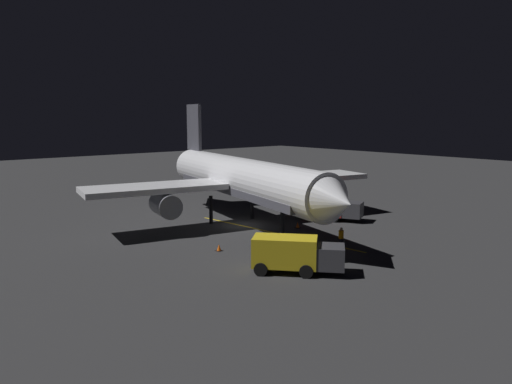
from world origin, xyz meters
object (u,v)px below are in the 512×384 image
Objects in this scene: airliner at (240,179)px; traffic_cone_near_right at (219,248)px; ground_crew_worker at (341,238)px; catering_truck at (327,208)px; traffic_cone_near_left at (298,225)px; traffic_cone_under_wing at (316,218)px; baggage_truck at (294,255)px.

traffic_cone_near_right is at bearing 41.53° from airliner.
catering_truck is at bearing -133.21° from ground_crew_worker.
ground_crew_worker is at bearing 70.40° from traffic_cone_near_left.
traffic_cone_near_left is (-3.26, 4.61, -4.16)m from airliner.
airliner is at bearing -87.03° from ground_crew_worker.
airliner reaches higher than traffic_cone_under_wing.
ground_crew_worker is at bearing 46.79° from catering_truck.
catering_truck is 5.09m from traffic_cone_near_left.
traffic_cone_under_wing is at bearing 152.16° from airliner.
airliner is at bearing -27.84° from traffic_cone_under_wing.
baggage_truck is at bearing 43.63° from traffic_cone_near_left.
traffic_cone_near_left is at bearing 125.21° from airliner.
airliner is 19.05× the size of ground_crew_worker.
ground_crew_worker is at bearing 143.01° from traffic_cone_near_right.
traffic_cone_near_right is at bearing 10.63° from traffic_cone_under_wing.
traffic_cone_under_wing is at bearing -169.37° from traffic_cone_near_right.
traffic_cone_near_left is 1.00× the size of traffic_cone_under_wing.
ground_crew_worker reaches higher than traffic_cone_under_wing.
airliner is 60.27× the size of traffic_cone_under_wing.
ground_crew_worker is at bearing 92.97° from airliner.
catering_truck is 12.15× the size of traffic_cone_near_left.
baggage_truck reaches higher than catering_truck.
ground_crew_worker is at bearing -165.68° from baggage_truck.
ground_crew_worker is (-0.62, 12.01, -3.53)m from airliner.
traffic_cone_under_wing is at bearing -12.53° from catering_truck.
baggage_truck is at bearing 14.32° from ground_crew_worker.
baggage_truck is 7.23m from ground_crew_worker.
traffic_cone_near_left is at bearing -171.04° from traffic_cone_near_right.
baggage_truck is 13.34m from traffic_cone_near_left.
traffic_cone_near_right is at bearing 8.96° from traffic_cone_near_left.
baggage_truck is 10.76× the size of traffic_cone_near_left.
ground_crew_worker is at bearing 53.32° from traffic_cone_under_wing.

